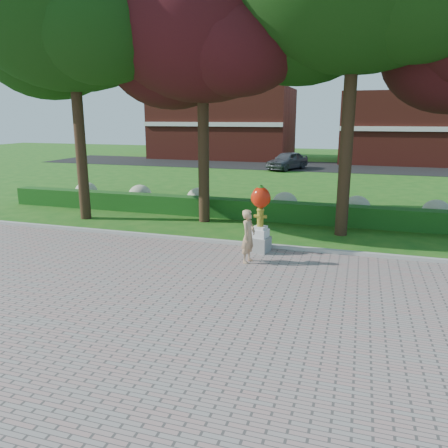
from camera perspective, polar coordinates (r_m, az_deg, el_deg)
name	(u,v)px	position (r m, az deg, el deg)	size (l,w,h in m)	color
ground	(199,275)	(12.04, -3.35, -6.66)	(100.00, 100.00, 0.00)	#1A5916
walkway	(124,345)	(8.74, -12.96, -15.18)	(40.00, 14.00, 0.04)	gray
curb	(230,243)	(14.71, 0.77, -2.48)	(40.00, 0.18, 0.15)	#ADADA5
lawn_hedge	(257,210)	(18.39, 4.34, 1.85)	(24.00, 0.70, 0.80)	#184012
hydrangea_row	(275,203)	(19.20, 6.69, 2.76)	(20.10, 1.10, 0.99)	tan
street	(312,166)	(38.97, 11.43, 7.39)	(50.00, 8.00, 0.02)	black
building_left	(223,124)	(46.69, -0.12, 12.98)	(14.00, 8.00, 7.00)	maroon
building_right	(408,128)	(44.72, 22.95, 11.49)	(12.00, 8.00, 6.40)	maroon
tree_far_left	(69,16)	(19.55, -19.55, 24.18)	(9.00, 7.68, 11.66)	black
tree_mid_left	(200,32)	(17.98, -3.10, 23.72)	(8.25, 7.04, 10.69)	black
hydrant_sculpture	(260,217)	(13.69, 4.77, 0.97)	(0.68, 0.68, 2.14)	gray
woman	(248,236)	(12.72, 3.20, -1.61)	(0.57, 0.38, 1.57)	tan
parked_car	(287,160)	(36.16, 8.26, 8.21)	(1.72, 4.27, 1.46)	#45474D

